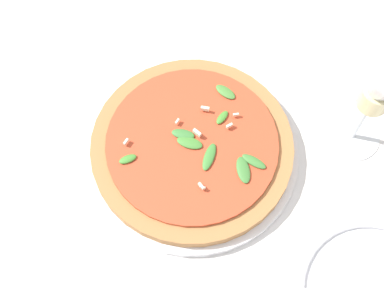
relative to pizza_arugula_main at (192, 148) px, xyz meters
name	(u,v)px	position (x,y,z in m)	size (l,w,h in m)	color
ground_plane	(209,147)	(-0.02, 0.01, -0.02)	(6.00, 6.00, 0.00)	silver
pizza_arugula_main	(192,148)	(0.00, 0.00, 0.00)	(0.31, 0.31, 0.05)	white
wine_glass	(379,90)	(-0.20, 0.13, 0.11)	(0.08, 0.08, 0.18)	white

